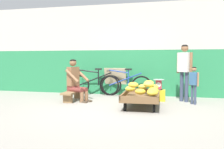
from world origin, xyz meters
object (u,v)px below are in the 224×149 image
sign_board (116,81)px  customer_adult (184,66)px  banana_cart (141,97)px  low_bench (73,93)px  bicycle_far_left (125,85)px  plastic_crate (158,95)px  weighing_scale (159,84)px  customer_child (194,81)px  bicycle_near_left (95,84)px  vendor_seated (76,80)px

sign_board → customer_adult: customer_adult is taller
banana_cart → sign_board: 2.13m
banana_cart → customer_adult: 1.62m
low_bench → bicycle_far_left: 1.69m
plastic_crate → customer_adult: bearing=2.8°
low_bench → bicycle_far_left: bearing=42.6°
weighing_scale → customer_child: (0.89, -0.33, 0.14)m
low_bench → bicycle_near_left: (0.29, 1.09, 0.15)m
banana_cart → customer_adult: bearing=45.1°
low_bench → customer_child: bearing=3.1°
low_bench → plastic_crate: plastic_crate is taller
customer_child → banana_cart: bearing=-151.7°
bicycle_far_left → weighing_scale: bearing=-31.2°
banana_cart → vendor_seated: size_ratio=1.29×
bicycle_near_left → plastic_crate: bearing=-16.4°
banana_cart → bicycle_near_left: 2.29m
vendor_seated → weighing_scale: size_ratio=3.80×
low_bench → customer_child: customer_child is taller
banana_cart → customer_adult: size_ratio=0.96×
vendor_seated → bicycle_far_left: (1.16, 1.17, -0.21)m
low_bench → plastic_crate: bearing=12.4°
plastic_crate → low_bench: bearing=-167.6°
sign_board → customer_child: customer_child is taller
banana_cart → weighing_scale: 1.08m
vendor_seated → low_bench: bearing=158.3°
plastic_crate → customer_adult: (0.67, 0.03, 0.80)m
low_bench → customer_child: (3.18, 0.17, 0.39)m
low_bench → customer_adult: size_ratio=0.72×
weighing_scale → customer_adult: size_ratio=0.20×
customer_adult → weighing_scale: bearing=-177.1°
customer_adult → bicycle_far_left: bearing=160.7°
weighing_scale → customer_adult: 0.84m
weighing_scale → customer_adult: customer_adult is taller
banana_cart → customer_adult: customer_adult is taller
plastic_crate → customer_adult: size_ratio=0.24×
banana_cart → bicycle_near_left: bicycle_near_left is taller
plastic_crate → customer_adult: 1.05m
customer_child → sign_board: bearing=152.7°
sign_board → vendor_seated: bearing=-120.5°
plastic_crate → weighing_scale: 0.30m
bicycle_near_left → customer_adult: 2.80m
vendor_seated → customer_adult: 2.97m
banana_cart → low_bench: bearing=165.6°
weighing_scale → sign_board: bearing=148.6°
plastic_crate → customer_child: bearing=-20.4°
vendor_seated → weighing_scale: 2.28m
banana_cart → sign_board: sign_board is taller
banana_cart → weighing_scale: (0.36, 1.00, 0.21)m
low_bench → plastic_crate: 2.35m
low_bench → customer_adult: bearing=10.2°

